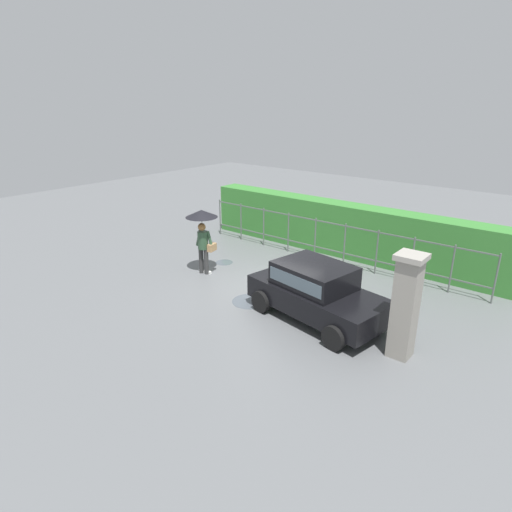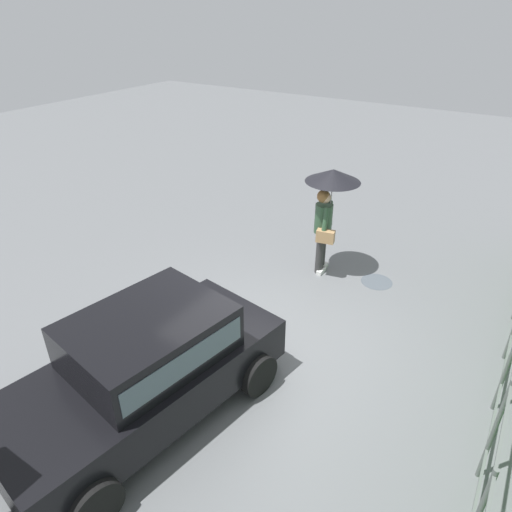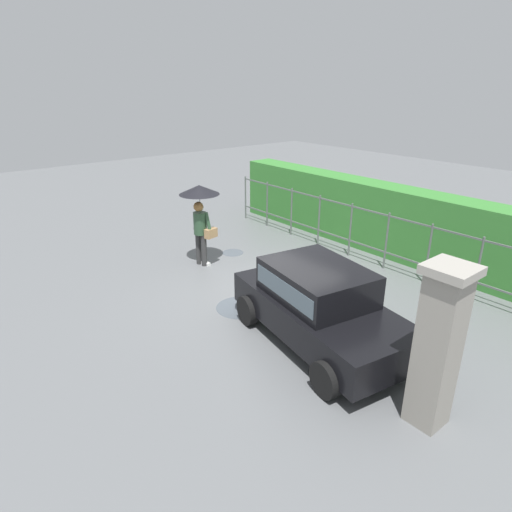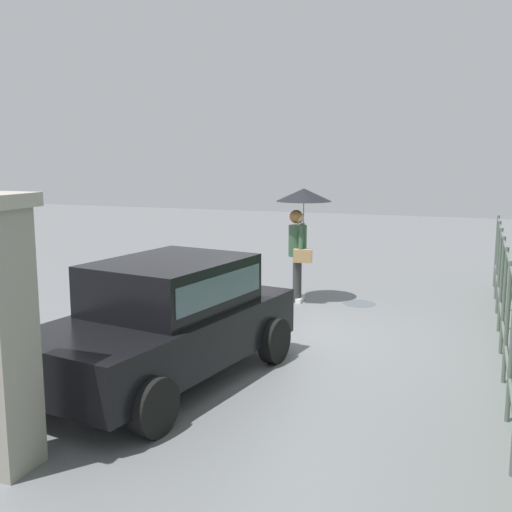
% 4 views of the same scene
% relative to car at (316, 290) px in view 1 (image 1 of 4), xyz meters
% --- Properties ---
extents(ground_plane, '(40.00, 40.00, 0.00)m').
position_rel_car_xyz_m(ground_plane, '(-2.02, 0.61, -0.80)').
color(ground_plane, slate).
extents(car, '(3.94, 2.36, 1.48)m').
position_rel_car_xyz_m(car, '(0.00, 0.00, 0.00)').
color(car, black).
rests_on(car, ground).
extents(pedestrian, '(1.04, 1.04, 2.12)m').
position_rel_car_xyz_m(pedestrian, '(-4.55, 0.39, 0.81)').
color(pedestrian, '#333333').
rests_on(pedestrian, ground).
extents(gate_pillar, '(0.60, 0.60, 2.42)m').
position_rel_car_xyz_m(gate_pillar, '(2.42, -0.32, 0.44)').
color(gate_pillar, gray).
rests_on(gate_pillar, ground).
extents(fence_section, '(10.58, 0.05, 1.50)m').
position_rel_car_xyz_m(fence_section, '(-1.86, 3.87, 0.02)').
color(fence_section, '#59605B').
rests_on(fence_section, ground).
extents(hedge_row, '(11.53, 0.90, 1.90)m').
position_rel_car_xyz_m(hedge_row, '(-1.86, 4.92, 0.15)').
color(hedge_row, '#387F33').
rests_on(hedge_row, ground).
extents(puddle_near, '(1.03, 1.03, 0.00)m').
position_rel_car_xyz_m(puddle_near, '(-1.95, -0.33, -0.80)').
color(puddle_near, '#4C545B').
rests_on(puddle_near, ground).
extents(puddle_far, '(0.61, 0.61, 0.00)m').
position_rel_car_xyz_m(puddle_far, '(-4.67, 1.49, -0.80)').
color(puddle_far, '#4C545B').
rests_on(puddle_far, ground).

